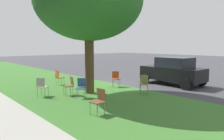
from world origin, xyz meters
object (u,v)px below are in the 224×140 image
Objects in this scene: chair_5 at (70,84)px; chair_6 at (99,99)px; chair_2 at (59,76)px; chair_1 at (144,82)px; parked_car at (173,71)px; street_tree at (89,1)px; chair_4 at (42,86)px; chair_0 at (81,86)px; chair_3 at (116,78)px.

chair_5 and chair_6 have the same top height.
chair_1 is at bearing -154.97° from chair_2.
parked_car reaches higher than chair_5.
street_tree is 1.72× the size of parked_car.
chair_4 is at bearing 72.89° from parked_car.
chair_0 is at bearing 168.88° from chair_2.
chair_2 is at bearing 50.01° from parked_car.
chair_0 is 3.13m from chair_1.
chair_6 is (-3.20, 0.72, 0.00)m from chair_5.
chair_3 is at bearing -72.65° from chair_0.
chair_2 is 1.00× the size of chair_4.
chair_0 is 1.00× the size of chair_4.
street_tree reaches higher than chair_0.
chair_4 is 1.00× the size of chair_6.
chair_3 is at bearing -0.99° from chair_1.
chair_5 is at bearing -12.63° from chair_6.
chair_2 is 1.00× the size of chair_3.
street_tree is at bearing -110.62° from chair_4.
street_tree is at bearing -104.14° from chair_5.
chair_3 is 5.04m from chair_6.
parked_car reaches higher than chair_1.
chair_1 is (-1.75, -2.05, -3.94)m from street_tree.
chair_6 is at bearing 150.08° from street_tree.
street_tree is 7.25× the size of chair_5.
chair_3 is at bearing -87.60° from chair_5.
parked_car is (-1.41, -5.07, -3.62)m from street_tree.
chair_3 and chair_4 have the same top height.
chair_5 is at bearing 92.40° from chair_3.
parked_car reaches higher than chair_2.
parked_car reaches higher than chair_6.
street_tree is 7.25× the size of chair_3.
chair_4 is (2.55, 4.16, 0.00)m from chair_1.
parked_car is at bearing -98.46° from chair_0.
chair_1 and chair_2 have the same top height.
chair_5 is at bearing 56.63° from chair_1.
street_tree is at bearing -57.20° from chair_0.
chair_0 and chair_2 have the same top height.
chair_4 is at bearing 64.16° from chair_5.
chair_2 is 3.42m from chair_3.
chair_3 is 4.22m from chair_4.
chair_6 is at bearing 165.29° from chair_2.
street_tree reaches higher than chair_3.
chair_5 is 6.28m from parked_car.
street_tree is 6.38m from parked_car.
chair_1 is 3.05m from parked_car.
chair_6 is at bearing 160.29° from chair_0.
chair_1 is 1.00× the size of chair_4.
chair_3 is 3.07m from chair_5.
chair_5 is 3.28m from chair_6.
parked_car is (-2.21, -7.18, 0.32)m from chair_4.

